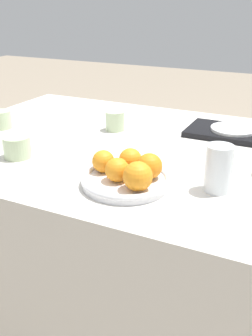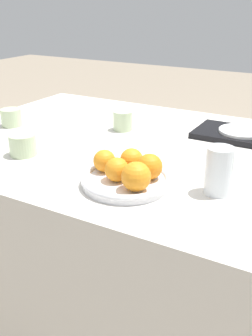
% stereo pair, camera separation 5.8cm
% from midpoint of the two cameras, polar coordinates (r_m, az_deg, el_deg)
% --- Properties ---
extents(ground_plane, '(12.00, 12.00, 0.00)m').
position_cam_midpoint_polar(ground_plane, '(1.75, 2.29, -19.85)').
color(ground_plane, gray).
extents(table, '(1.45, 1.01, 0.74)m').
position_cam_midpoint_polar(table, '(1.52, 2.51, -9.69)').
color(table, silver).
rests_on(table, ground_plane).
extents(fruit_platter, '(0.24, 0.24, 0.03)m').
position_cam_midpoint_polar(fruit_platter, '(1.05, 1.57, -1.80)').
color(fruit_platter, silver).
rests_on(fruit_platter, table).
extents(orange_0, '(0.08, 0.08, 0.08)m').
position_cam_midpoint_polar(orange_0, '(0.97, 3.18, -1.27)').
color(orange_0, orange).
rests_on(orange_0, fruit_platter).
extents(orange_1, '(0.06, 0.06, 0.06)m').
position_cam_midpoint_polar(orange_1, '(1.03, 0.27, -0.24)').
color(orange_1, orange).
rests_on(orange_1, fruit_platter).
extents(orange_2, '(0.06, 0.06, 0.06)m').
position_cam_midpoint_polar(orange_2, '(1.09, 2.34, 1.20)').
color(orange_2, orange).
rests_on(orange_2, fruit_platter).
extents(orange_3, '(0.07, 0.07, 0.07)m').
position_cam_midpoint_polar(orange_3, '(1.04, 5.03, 0.18)').
color(orange_3, orange).
rests_on(orange_3, fruit_platter).
extents(orange_4, '(0.06, 0.06, 0.06)m').
position_cam_midpoint_polar(orange_4, '(1.08, -1.63, 1.04)').
color(orange_4, orange).
rests_on(orange_4, fruit_platter).
extents(water_glass, '(0.07, 0.07, 0.12)m').
position_cam_midpoint_polar(water_glass, '(1.03, 14.89, -0.40)').
color(water_glass, silver).
rests_on(water_glass, table).
extents(serving_tray, '(0.33, 0.20, 0.02)m').
position_cam_midpoint_polar(serving_tray, '(1.49, 17.50, 4.57)').
color(serving_tray, black).
rests_on(serving_tray, table).
extents(side_plate, '(0.16, 0.16, 0.01)m').
position_cam_midpoint_polar(side_plate, '(1.48, 17.57, 5.12)').
color(side_plate, white).
rests_on(side_plate, serving_tray).
extents(cup_0, '(0.07, 0.07, 0.07)m').
position_cam_midpoint_polar(cup_0, '(1.50, 0.63, 6.86)').
color(cup_0, '#B7CC9E').
rests_on(cup_0, table).
extents(cup_1, '(0.09, 0.09, 0.07)m').
position_cam_midpoint_polar(cup_1, '(1.29, -13.52, 3.27)').
color(cup_1, '#B7CC9E').
rests_on(cup_1, table).
extents(cup_3, '(0.08, 0.08, 0.07)m').
position_cam_midpoint_polar(cup_3, '(1.61, -15.32, 7.07)').
color(cup_3, '#B7CC9E').
rests_on(cup_3, table).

